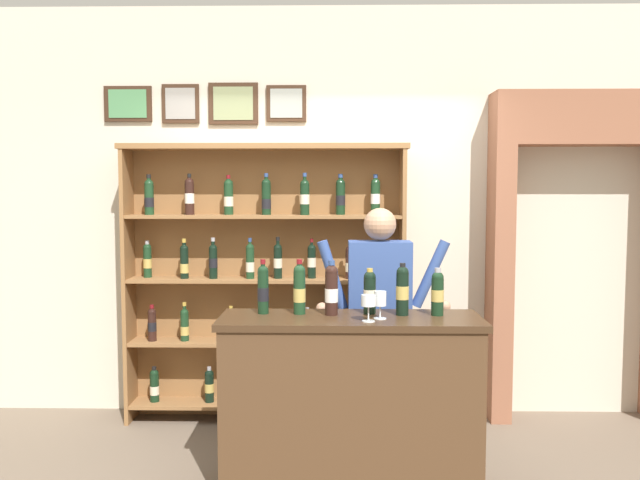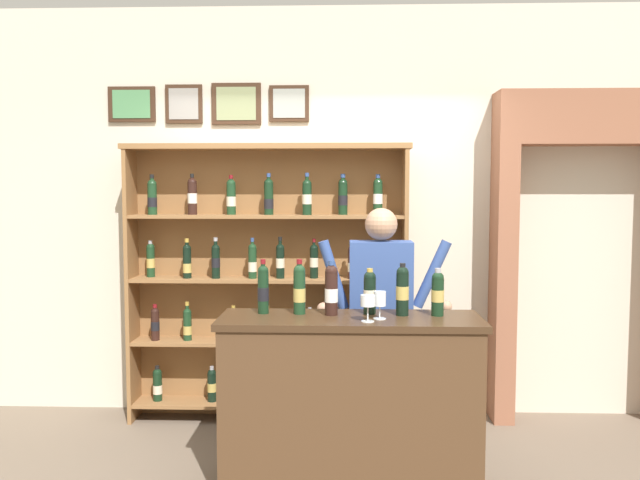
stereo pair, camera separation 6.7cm
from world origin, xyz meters
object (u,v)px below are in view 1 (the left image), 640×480
object	(u,v)px
wine_shelf	(265,275)
tasting_bottle_brunello	(299,288)
tasting_bottle_bianco	(370,291)
tasting_bottle_prosecco	(402,289)
shopkeeper	(380,302)
tasting_bottle_rosso	(438,292)
tasting_counter	(350,403)
tasting_bottle_chianti	(263,289)
wine_glass_center	(380,300)
wine_glass_right	(369,302)
tasting_bottle_riserva	(331,289)

from	to	relation	value
wine_shelf	tasting_bottle_brunello	world-z (taller)	wine_shelf
tasting_bottle_bianco	tasting_bottle_prosecco	distance (m)	0.20
shopkeeper	tasting_bottle_rosso	xyz separation A→B (m)	(0.31, -0.47, 0.14)
wine_shelf	tasting_bottle_bianco	size ratio (longest dim) A/B	7.81
tasting_counter	tasting_bottle_chianti	size ratio (longest dim) A/B	4.70
tasting_counter	wine_glass_center	bearing A→B (deg)	-18.89
wine_glass_right	shopkeeper	bearing A→B (deg)	80.60
wine_glass_right	tasting_bottle_bianco	bearing A→B (deg)	85.23
tasting_bottle_rosso	wine_glass_right	world-z (taller)	tasting_bottle_rosso
tasting_bottle_chianti	tasting_bottle_prosecco	world-z (taller)	tasting_bottle_chianti
wine_shelf	tasting_bottle_rosso	distance (m)	1.57
tasting_bottle_bianco	tasting_bottle_rosso	distance (m)	0.40
tasting_bottle_prosecco	tasting_bottle_chianti	bearing A→B (deg)	177.70
tasting_bottle_riserva	tasting_bottle_rosso	size ratio (longest dim) A/B	1.16
tasting_bottle_brunello	tasting_bottle_bianco	bearing A→B (deg)	2.46
tasting_counter	tasting_bottle_riserva	bearing A→B (deg)	152.35
tasting_bottle_brunello	tasting_bottle_riserva	world-z (taller)	tasting_bottle_brunello
tasting_bottle_prosecco	tasting_bottle_rosso	distance (m)	0.21
tasting_bottle_rosso	wine_glass_right	xyz separation A→B (m)	(-0.42, -0.19, -0.03)
tasting_counter	tasting_bottle_prosecco	xyz separation A→B (m)	(0.31, 0.06, 0.67)
tasting_bottle_brunello	tasting_bottle_prosecco	bearing A→B (deg)	-2.37
tasting_bottle_rosso	wine_shelf	bearing A→B (deg)	136.08
tasting_counter	wine_glass_center	size ratio (longest dim) A/B	9.52
tasting_bottle_chianti	tasting_bottle_prosecco	size ratio (longest dim) A/B	1.05
tasting_counter	wine_glass_right	distance (m)	0.64
wine_shelf	tasting_counter	distance (m)	1.44
wine_glass_right	wine_shelf	bearing A→B (deg)	119.10
wine_shelf	tasting_bottle_brunello	size ratio (longest dim) A/B	6.50
wine_shelf	wine_glass_right	distance (m)	1.47
tasting_bottle_chianti	wine_glass_right	size ratio (longest dim) A/B	2.14
tasting_bottle_riserva	wine_glass_right	distance (m)	0.29
tasting_bottle_prosecco	wine_glass_right	xyz separation A→B (m)	(-0.21, -0.20, -0.04)
wine_shelf	tasting_bottle_rosso	bearing A→B (deg)	-43.92
tasting_bottle_chianti	tasting_bottle_bianco	distance (m)	0.64
wine_glass_center	shopkeeper	bearing A→B (deg)	86.19
wine_glass_right	wine_glass_center	bearing A→B (deg)	47.30
tasting_bottle_riserva	wine_glass_center	xyz separation A→B (m)	(0.28, -0.12, -0.05)
tasting_bottle_riserva	wine_glass_center	world-z (taller)	tasting_bottle_riserva
tasting_bottle_riserva	tasting_bottle_prosecco	distance (m)	0.42
tasting_bottle_prosecco	wine_glass_center	xyz separation A→B (m)	(-0.14, -0.12, -0.05)
tasting_bottle_brunello	tasting_bottle_rosso	xyz separation A→B (m)	(0.82, -0.03, -0.01)
tasting_bottle_chianti	tasting_bottle_prosecco	bearing A→B (deg)	-2.30
tasting_bottle_brunello	wine_glass_right	distance (m)	0.46
tasting_bottle_bianco	wine_glass_center	size ratio (longest dim) A/B	1.69
tasting_counter	tasting_bottle_chianti	xyz separation A→B (m)	(-0.52, 0.09, 0.66)
wine_shelf	wine_glass_center	world-z (taller)	wine_shelf
tasting_bottle_bianco	tasting_bottle_prosecco	bearing A→B (deg)	-12.83
wine_shelf	tasting_bottle_prosecco	bearing A→B (deg)	-49.64
tasting_bottle_chianti	tasting_bottle_prosecco	xyz separation A→B (m)	(0.83, -0.03, 0.00)
tasting_counter	tasting_bottle_chianti	distance (m)	0.85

